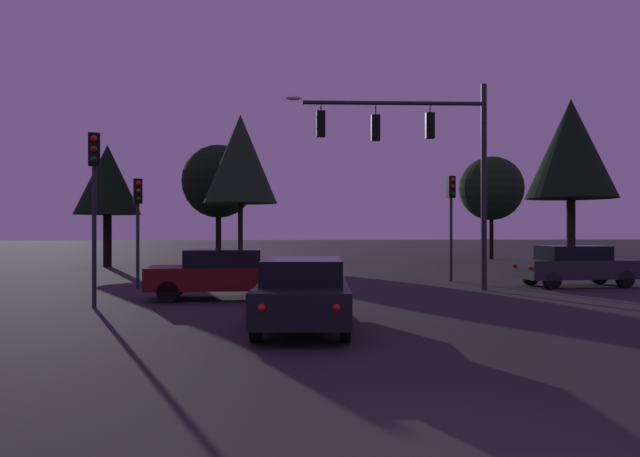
{
  "coord_description": "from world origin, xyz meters",
  "views": [
    {
      "loc": [
        -1.48,
        -5.01,
        2.16
      ],
      "look_at": [
        0.36,
        13.99,
        2.16
      ],
      "focal_mm": 33.71,
      "sensor_mm": 36.0,
      "label": 1
    }
  ],
  "objects_px": {
    "car_crossing_right": "(576,265)",
    "tree_lot_edge": "(491,189)",
    "tree_right_cluster": "(240,159)",
    "traffic_light_corner_left": "(138,210)",
    "car_crossing_left": "(219,273)",
    "traffic_light_corner_right": "(94,185)",
    "traffic_signal_mast_arm": "(421,147)",
    "tree_behind_sign": "(218,182)",
    "tree_left_far": "(571,149)",
    "tree_center_horizon": "(107,180)",
    "car_nearside_lane": "(303,292)",
    "traffic_light_median": "(451,207)"
  },
  "relations": [
    {
      "from": "tree_center_horizon",
      "to": "car_crossing_left",
      "type": "bearing_deg",
      "value": -65.5
    },
    {
      "from": "tree_behind_sign",
      "to": "tree_right_cluster",
      "type": "distance_m",
      "value": 5.87
    },
    {
      "from": "traffic_light_corner_left",
      "to": "car_crossing_left",
      "type": "distance_m",
      "value": 5.26
    },
    {
      "from": "traffic_signal_mast_arm",
      "to": "tree_left_far",
      "type": "height_order",
      "value": "tree_left_far"
    },
    {
      "from": "car_nearside_lane",
      "to": "car_crossing_right",
      "type": "bearing_deg",
      "value": 38.27
    },
    {
      "from": "car_crossing_left",
      "to": "tree_behind_sign",
      "type": "bearing_deg",
      "value": 94.15
    },
    {
      "from": "car_crossing_left",
      "to": "tree_right_cluster",
      "type": "relative_size",
      "value": 0.49
    },
    {
      "from": "traffic_light_corner_right",
      "to": "traffic_signal_mast_arm",
      "type": "bearing_deg",
      "value": 19.88
    },
    {
      "from": "tree_right_cluster",
      "to": "tree_lot_edge",
      "type": "xyz_separation_m",
      "value": [
        17.36,
        6.27,
        -1.16
      ]
    },
    {
      "from": "tree_center_horizon",
      "to": "tree_left_far",
      "type": "bearing_deg",
      "value": -9.01
    },
    {
      "from": "traffic_light_corner_left",
      "to": "tree_center_horizon",
      "type": "xyz_separation_m",
      "value": [
        -4.18,
        12.47,
        2.05
      ]
    },
    {
      "from": "tree_left_far",
      "to": "traffic_light_corner_left",
      "type": "bearing_deg",
      "value": -158.01
    },
    {
      "from": "traffic_light_median",
      "to": "car_crossing_left",
      "type": "bearing_deg",
      "value": -149.49
    },
    {
      "from": "tree_right_cluster",
      "to": "car_crossing_right",
      "type": "bearing_deg",
      "value": -46.45
    },
    {
      "from": "traffic_light_corner_left",
      "to": "car_crossing_right",
      "type": "xyz_separation_m",
      "value": [
        16.06,
        -1.04,
        -2.03
      ]
    },
    {
      "from": "car_crossing_right",
      "to": "tree_lot_edge",
      "type": "distance_m",
      "value": 20.7
    },
    {
      "from": "traffic_signal_mast_arm",
      "to": "tree_lot_edge",
      "type": "height_order",
      "value": "tree_lot_edge"
    },
    {
      "from": "tree_behind_sign",
      "to": "traffic_light_corner_right",
      "type": "bearing_deg",
      "value": -94.06
    },
    {
      "from": "traffic_light_corner_left",
      "to": "tree_behind_sign",
      "type": "xyz_separation_m",
      "value": [
        1.6,
        18.0,
        2.46
      ]
    },
    {
      "from": "tree_left_far",
      "to": "tree_right_cluster",
      "type": "bearing_deg",
      "value": 167.43
    },
    {
      "from": "tree_center_horizon",
      "to": "tree_lot_edge",
      "type": "bearing_deg",
      "value": 14.13
    },
    {
      "from": "tree_lot_edge",
      "to": "tree_center_horizon",
      "type": "bearing_deg",
      "value": -165.87
    },
    {
      "from": "tree_right_cluster",
      "to": "traffic_light_median",
      "type": "bearing_deg",
      "value": -50.39
    },
    {
      "from": "traffic_light_corner_left",
      "to": "tree_center_horizon",
      "type": "relative_size",
      "value": 0.58
    },
    {
      "from": "traffic_signal_mast_arm",
      "to": "traffic_light_corner_right",
      "type": "xyz_separation_m",
      "value": [
        -10.07,
        -3.64,
        -1.67
      ]
    },
    {
      "from": "tree_behind_sign",
      "to": "tree_left_far",
      "type": "xyz_separation_m",
      "value": [
        19.39,
        -9.52,
        1.14
      ]
    },
    {
      "from": "traffic_light_corner_right",
      "to": "tree_center_horizon",
      "type": "xyz_separation_m",
      "value": [
        -4.12,
        17.92,
        1.52
      ]
    },
    {
      "from": "car_crossing_right",
      "to": "tree_center_horizon",
      "type": "distance_m",
      "value": 24.67
    },
    {
      "from": "traffic_signal_mast_arm",
      "to": "traffic_light_corner_left",
      "type": "height_order",
      "value": "traffic_signal_mast_arm"
    },
    {
      "from": "tree_behind_sign",
      "to": "tree_center_horizon",
      "type": "xyz_separation_m",
      "value": [
        -5.78,
        -5.53,
        -0.41
      ]
    },
    {
      "from": "traffic_signal_mast_arm",
      "to": "car_nearside_lane",
      "type": "distance_m",
      "value": 9.93
    },
    {
      "from": "traffic_light_corner_right",
      "to": "tree_right_cluster",
      "type": "distance_m",
      "value": 18.4
    },
    {
      "from": "traffic_light_corner_left",
      "to": "car_crossing_right",
      "type": "height_order",
      "value": "traffic_light_corner_left"
    },
    {
      "from": "tree_center_horizon",
      "to": "tree_right_cluster",
      "type": "height_order",
      "value": "tree_right_cluster"
    },
    {
      "from": "traffic_light_corner_left",
      "to": "car_nearside_lane",
      "type": "distance_m",
      "value": 11.08
    },
    {
      "from": "car_nearside_lane",
      "to": "tree_center_horizon",
      "type": "relative_size",
      "value": 0.68
    },
    {
      "from": "tree_behind_sign",
      "to": "tree_right_cluster",
      "type": "height_order",
      "value": "tree_right_cluster"
    },
    {
      "from": "tree_behind_sign",
      "to": "tree_lot_edge",
      "type": "height_order",
      "value": "tree_behind_sign"
    },
    {
      "from": "traffic_light_corner_left",
      "to": "car_nearside_lane",
      "type": "relative_size",
      "value": 0.85
    },
    {
      "from": "traffic_light_median",
      "to": "car_nearside_lane",
      "type": "xyz_separation_m",
      "value": [
        -6.84,
        -11.13,
        -2.26
      ]
    },
    {
      "from": "tree_lot_edge",
      "to": "traffic_signal_mast_arm",
      "type": "bearing_deg",
      "value": -117.32
    },
    {
      "from": "car_crossing_right",
      "to": "tree_lot_edge",
      "type": "bearing_deg",
      "value": 77.03
    },
    {
      "from": "tree_left_far",
      "to": "tree_right_cluster",
      "type": "relative_size",
      "value": 1.05
    },
    {
      "from": "traffic_light_corner_right",
      "to": "tree_right_cluster",
      "type": "relative_size",
      "value": 0.55
    },
    {
      "from": "car_nearside_lane",
      "to": "tree_lot_edge",
      "type": "height_order",
      "value": "tree_lot_edge"
    },
    {
      "from": "car_nearside_lane",
      "to": "tree_behind_sign",
      "type": "relative_size",
      "value": 0.6
    },
    {
      "from": "tree_lot_edge",
      "to": "tree_behind_sign",
      "type": "bearing_deg",
      "value": -177.86
    },
    {
      "from": "tree_right_cluster",
      "to": "traffic_light_corner_right",
      "type": "bearing_deg",
      "value": -100.48
    },
    {
      "from": "traffic_light_corner_left",
      "to": "tree_lot_edge",
      "type": "relative_size",
      "value": 0.55
    },
    {
      "from": "car_nearside_lane",
      "to": "tree_behind_sign",
      "type": "xyz_separation_m",
      "value": [
        -3.74,
        27.5,
        4.48
      ]
    }
  ]
}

